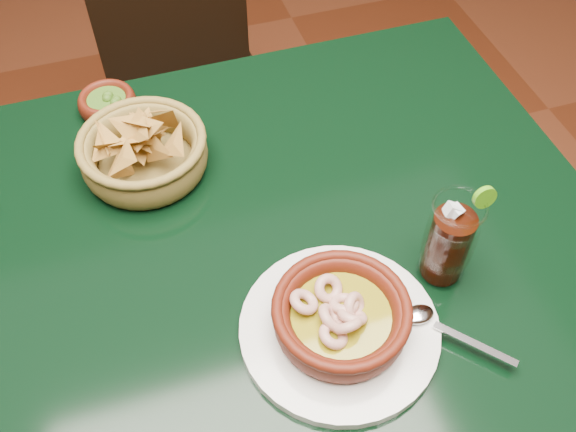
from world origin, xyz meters
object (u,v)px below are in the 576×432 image
object	(u,v)px
shrimp_plate	(341,319)
cola_drink	(449,241)
chip_basket	(143,152)
dining_chair	(190,88)
dining_table	(194,296)

from	to	relation	value
shrimp_plate	cola_drink	distance (m)	0.17
shrimp_plate	chip_basket	world-z (taller)	chip_basket
chip_basket	cola_drink	size ratio (longest dim) A/B	1.43
dining_chair	shrimp_plate	xyz separation A→B (m)	(0.03, -0.87, 0.32)
shrimp_plate	cola_drink	world-z (taller)	cola_drink
dining_chair	cola_drink	xyz separation A→B (m)	(0.19, -0.83, 0.36)
chip_basket	shrimp_plate	bearing A→B (deg)	-63.21
chip_basket	cola_drink	distance (m)	0.46
dining_chair	chip_basket	xyz separation A→B (m)	(-0.15, -0.52, 0.33)
shrimp_plate	chip_basket	distance (m)	0.40
dining_table	chip_basket	distance (m)	0.23
dining_table	shrimp_plate	distance (m)	0.27
shrimp_plate	dining_chair	bearing A→B (deg)	92.11
dining_table	cola_drink	bearing A→B (deg)	-21.75
dining_table	cola_drink	distance (m)	0.38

